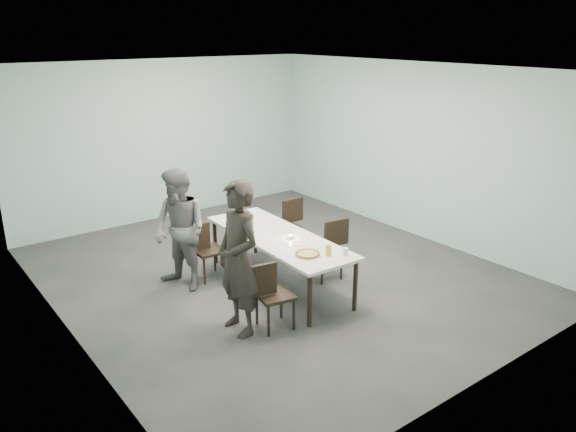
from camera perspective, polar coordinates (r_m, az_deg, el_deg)
ground at (r=8.52m, az=-1.31°, el=-5.84°), size 7.00×7.00×0.00m
room_shell at (r=7.90m, az=-1.42°, el=7.66°), size 6.02×7.02×3.01m
table at (r=7.90m, az=-0.97°, el=-2.39°), size 1.00×2.63×0.75m
chair_near_left at (r=6.83m, az=-1.95°, el=-7.66°), size 0.64×0.49×0.87m
chair_far_left at (r=8.24m, az=-8.55°, el=-3.14°), size 0.62×0.44×0.87m
chair_near_right at (r=8.24m, az=4.30°, el=-2.95°), size 0.63×0.46×0.87m
chair_far_right at (r=9.21m, az=-0.03°, el=-0.56°), size 0.62×0.44×0.87m
diner_near at (r=6.63m, az=-5.05°, el=-4.31°), size 0.45×0.69×1.90m
diner_far at (r=7.90m, az=-10.92°, el=-1.43°), size 0.86×0.98×1.72m
pizza at (r=7.20m, az=2.01°, el=-3.89°), size 0.34×0.34×0.04m
side_plate at (r=7.58m, az=1.26°, el=-2.81°), size 0.18×0.18×0.01m
beer_glass at (r=7.19m, az=4.14°, el=-3.47°), size 0.08×0.08×0.15m
water_tumbler at (r=7.25m, az=5.86°, el=-3.60°), size 0.08×0.08×0.09m
tealight at (r=7.77m, az=0.26°, el=-2.15°), size 0.06×0.06×0.05m
amber_tumbler at (r=8.34m, az=-3.67°, el=-0.56°), size 0.07×0.07×0.08m
menu at (r=8.47m, az=-5.54°, el=-0.58°), size 0.31×0.23×0.01m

